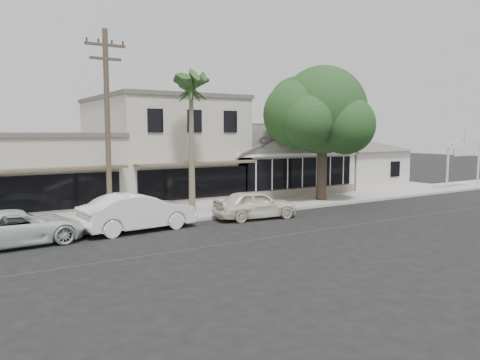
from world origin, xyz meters
TOP-DOWN VIEW (x-y plane):
  - ground at (0.00, 0.00)m, footprint 140.00×140.00m
  - sidewalk_north at (-8.00, 6.75)m, footprint 90.00×3.50m
  - corner_shop at (5.00, 12.47)m, footprint 10.40×8.60m
  - side_cottage at (13.20, 11.50)m, footprint 6.00×6.00m
  - arch_sign at (18.40, 5.30)m, footprint 4.12×0.12m
  - row_building_near at (-3.00, 13.50)m, footprint 8.00×10.00m
  - row_building_midnear at (-12.00, 13.50)m, footprint 10.00×10.00m
  - utility_pole at (-9.00, 5.20)m, footprint 1.80×0.24m
  - car_0 at (-1.79, 3.99)m, footprint 4.56×2.29m
  - car_1 at (-7.96, 4.37)m, footprint 5.36×2.28m
  - car_2 at (-12.96, 4.22)m, footprint 5.32×2.80m
  - shade_tree at (5.04, 6.87)m, footprint 7.79×7.04m
  - palm_east at (-4.15, 6.56)m, footprint 2.96×2.96m

SIDE VIEW (x-z plane):
  - ground at x=0.00m, z-range 0.00..0.00m
  - sidewalk_north at x=-8.00m, z-range 0.00..0.15m
  - car_2 at x=-12.96m, z-range 0.00..1.43m
  - car_0 at x=-1.79m, z-range 0.00..1.49m
  - car_1 at x=-7.96m, z-range 0.00..1.72m
  - side_cottage at x=13.20m, z-range 0.00..3.00m
  - row_building_midnear at x=-12.00m, z-range 0.00..4.20m
  - corner_shop at x=5.00m, z-range 0.07..5.17m
  - arch_sign at x=18.40m, z-range 1.18..5.13m
  - row_building_near at x=-3.00m, z-range 0.00..6.50m
  - utility_pole at x=-9.00m, z-range 0.29..9.29m
  - shade_tree at x=5.04m, z-range 1.37..10.01m
  - palm_east at x=-4.15m, z-range 2.84..10.82m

